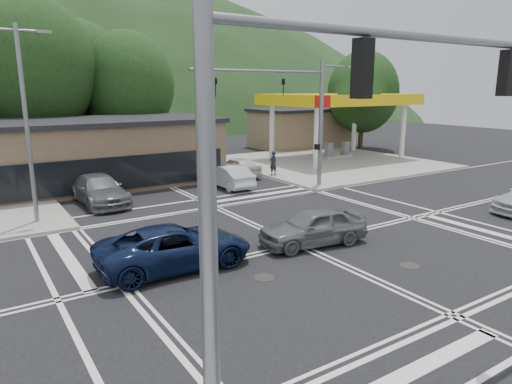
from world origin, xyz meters
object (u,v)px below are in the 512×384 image
car_blue_west (175,247)px  car_queue_a (229,176)px  car_grey_center (313,226)px  pedestrian (273,163)px  car_queue_b (238,167)px  car_northbound (99,190)px

car_blue_west → car_queue_a: size_ratio=1.25×
car_blue_west → car_grey_center: size_ratio=1.23×
pedestrian → car_queue_b: bearing=-45.3°
car_queue_b → car_grey_center: bearing=68.6°
car_grey_center → car_northbound: car_northbound is taller
car_queue_b → car_blue_west: bearing=49.5°
pedestrian → car_northbound: bearing=-2.0°
car_blue_west → car_queue_b: size_ratio=1.31×
pedestrian → car_blue_west: bearing=36.4°
car_grey_center → pedestrian: bearing=159.4°
car_northbound → car_queue_b: bearing=12.1°
car_northbound → pedestrian: (12.49, 1.06, 0.22)m
car_grey_center → pedestrian: size_ratio=2.64×
car_blue_west → car_grey_center: 5.76m
car_queue_a → pedestrian: (4.38, 1.25, 0.28)m
car_queue_a → car_queue_b: 3.71m
pedestrian → car_grey_center: bearing=54.5°
car_grey_center → car_queue_a: 11.74m
car_grey_center → car_queue_b: bearing=169.0°
car_grey_center → car_northbound: size_ratio=0.83×
car_blue_west → car_grey_center: (5.70, -0.80, -0.00)m
car_queue_a → pedestrian: 4.56m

